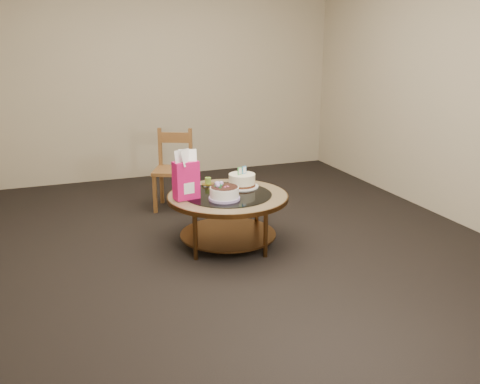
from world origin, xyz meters
name	(u,v)px	position (x,y,z in m)	size (l,w,h in m)	color
ground	(228,245)	(0.00, 0.00, 0.00)	(5.00, 5.00, 0.00)	black
room_walls	(227,61)	(0.00, 0.00, 1.54)	(4.52, 5.02, 2.61)	tan
coffee_table	(228,203)	(0.00, 0.00, 0.38)	(1.02, 1.02, 0.46)	#593619
decorated_cake	(224,194)	(-0.08, -0.13, 0.51)	(0.26, 0.26, 0.15)	#AC93D0
cream_cake	(242,181)	(0.19, 0.16, 0.51)	(0.29, 0.29, 0.18)	white
gift_bag	(186,175)	(-0.36, 0.00, 0.66)	(0.22, 0.17, 0.40)	#CF135E
pillar_candle	(208,183)	(-0.08, 0.31, 0.48)	(0.11, 0.11, 0.08)	tan
dining_chair	(174,169)	(-0.18, 1.17, 0.41)	(0.50, 0.50, 0.81)	brown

